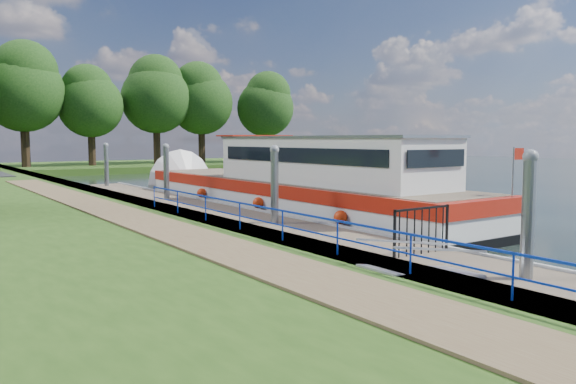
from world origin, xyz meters
TOP-DOWN VIEW (x-y plane):
  - ground at (0.00, 0.00)m, footprint 160.00×160.00m
  - bank_edge at (-2.55, 15.00)m, footprint 1.10×90.00m
  - far_bank at (12.00, 52.00)m, footprint 60.00×18.00m
  - footpath at (-4.40, 8.00)m, footprint 1.60×40.00m
  - blue_fence at (-2.75, 3.00)m, footprint 0.04×18.04m
  - pontoon at (0.00, 13.00)m, footprint 2.50×30.00m
  - mooring_piles at (0.00, 13.00)m, footprint 0.30×27.30m
  - gangway at (-1.85, 0.50)m, footprint 2.58×1.00m
  - gate_panel at (-0.00, 2.20)m, footprint 1.85×0.05m
  - barge at (3.60, 13.33)m, footprint 4.36×21.15m
  - horizon_trees at (-1.61, 48.68)m, footprint 54.38×10.03m

SIDE VIEW (x-z plane):
  - ground at x=0.00m, z-range 0.00..0.00m
  - pontoon at x=0.00m, z-range -0.10..0.46m
  - far_bank at x=12.00m, z-range 0.00..0.60m
  - bank_edge at x=-2.55m, z-range 0.00..0.78m
  - gangway at x=-1.85m, z-range 0.16..1.09m
  - footpath at x=-4.40m, z-range 0.78..0.83m
  - barge at x=3.60m, z-range -1.30..3.48m
  - gate_panel at x=0.00m, z-range 0.57..1.72m
  - mooring_piles at x=0.00m, z-range -0.50..3.05m
  - blue_fence at x=-2.75m, z-range 0.95..1.67m
  - horizon_trees at x=-1.61m, z-range 1.51..14.38m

